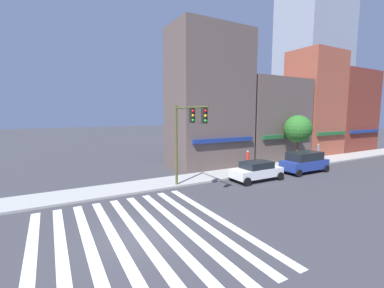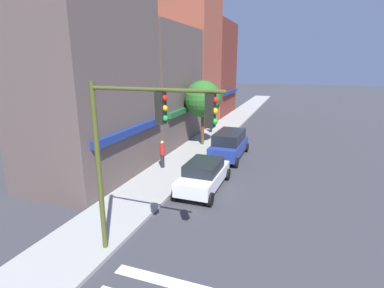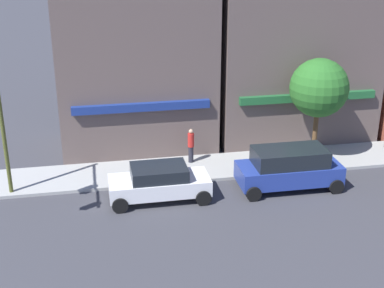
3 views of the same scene
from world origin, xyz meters
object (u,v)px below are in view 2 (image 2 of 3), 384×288
Objects in this scene: traffic_signal at (139,138)px; sedan_white at (204,175)px; suv_blue at (229,144)px; street_tree at (203,99)px; pedestrian_red_jacket at (162,154)px; pedestrian_grey_coat at (211,123)px.

sedan_white is at bearing -0.75° from traffic_signal.
suv_blue reaches higher than sedan_white.
street_tree is at bearing 10.33° from traffic_signal.
pedestrian_red_jacket is at bearing 174.12° from street_tree.
suv_blue is 2.66× the size of pedestrian_red_jacket.
pedestrian_red_jacket is (8.58, 3.36, -3.35)m from traffic_signal.
pedestrian_red_jacket is at bearing 59.18° from sedan_white.
pedestrian_red_jacket is (2.08, 3.45, 0.23)m from sedan_white.
pedestrian_red_jacket is 0.34× the size of street_tree.
traffic_signal is at bearing -112.17° from pedestrian_red_jacket.
traffic_signal reaches higher than pedestrian_grey_coat.
pedestrian_red_jacket is at bearing 21.41° from traffic_signal.
pedestrian_grey_coat is 10.82m from pedestrian_red_jacket.
suv_blue is 2.66× the size of pedestrian_grey_coat.
suv_blue is at bearing 4.97° from pedestrian_red_jacket.
pedestrian_grey_coat is at bearing 9.70° from traffic_signal.
pedestrian_red_jacket reaches higher than sedan_white.
suv_blue is at bearing 0.24° from sedan_white.
suv_blue is at bearing -0.39° from traffic_signal.
traffic_signal is at bearing -179.89° from suv_blue.
traffic_signal is 19.96m from pedestrian_grey_coat.
sedan_white is at bearing -161.55° from street_tree.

